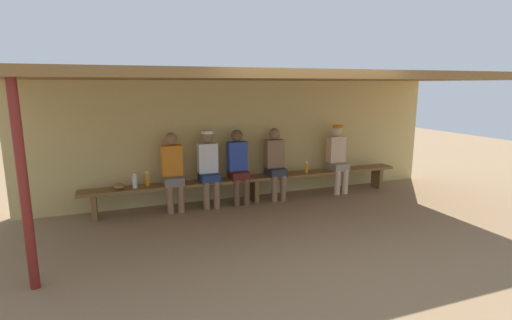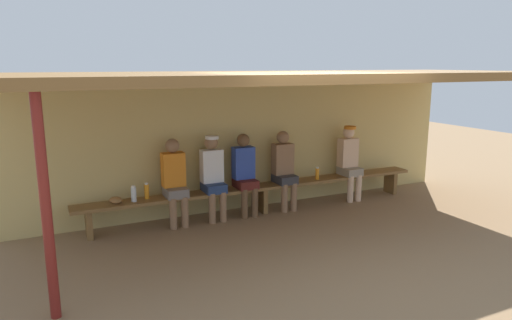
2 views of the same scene
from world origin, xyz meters
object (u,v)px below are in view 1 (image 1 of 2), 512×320
player_rightmost (275,161)px  water_bottle_blue (135,181)px  baseball_glove_dark_brown (119,186)px  support_post (24,188)px  water_bottle_orange (306,167)px  player_in_white (337,155)px  player_near_post (208,165)px  player_in_blue (173,169)px  player_shirtless_tan (238,164)px  water_bottle_clear (147,179)px  bench (254,181)px

player_rightmost → water_bottle_blue: (-2.52, -0.04, -0.15)m
water_bottle_blue → baseball_glove_dark_brown: water_bottle_blue is taller
support_post → baseball_glove_dark_brown: (0.93, 2.11, -0.60)m
water_bottle_orange → player_in_white: bearing=4.0°
support_post → player_rightmost: support_post is taller
water_bottle_orange → player_near_post: bearing=178.5°
player_in_white → player_rightmost: bearing=-180.0°
support_post → player_near_post: size_ratio=1.64×
player_in_blue → player_rightmost: bearing=0.0°
support_post → water_bottle_orange: support_post is taller
player_near_post → player_shirtless_tan: size_ratio=1.01×
player_in_blue → water_bottle_clear: 0.45m
player_shirtless_tan → water_bottle_orange: size_ratio=6.12×
bench → water_bottle_clear: water_bottle_clear is taller
player_near_post → water_bottle_orange: bearing=-1.5°
bench → player_shirtless_tan: player_shirtless_tan is taller
player_near_post → water_bottle_clear: player_near_post is taller
water_bottle_orange → support_post: bearing=-154.6°
player_in_white → water_bottle_blue: size_ratio=5.57×
water_bottle_orange → water_bottle_blue: (-3.15, 0.01, 0.01)m
support_post → baseball_glove_dark_brown: support_post is taller
player_rightmost → water_bottle_blue: player_rightmost is taller
bench → water_bottle_blue: size_ratio=24.86×
player_near_post → baseball_glove_dark_brown: bearing=179.9°
player_in_blue → player_near_post: player_near_post is taller
bench → player_near_post: (-0.86, 0.00, 0.36)m
baseball_glove_dark_brown → bench: bearing=-104.1°
player_rightmost → baseball_glove_dark_brown: (-2.77, 0.00, -0.22)m
player_near_post → player_in_white: 2.62m
water_bottle_clear → water_bottle_blue: bearing=-160.0°
player_shirtless_tan → water_bottle_blue: 1.80m
bench → water_bottle_blue: 2.11m
water_bottle_orange → water_bottle_blue: size_ratio=0.90×
water_bottle_clear → player_near_post: bearing=-1.9°
player_in_white → water_bottle_blue: (-3.87, -0.04, -0.17)m
support_post → player_rightmost: bearing=29.6°
player_shirtless_tan → water_bottle_clear: 1.60m
support_post → player_in_blue: bearing=49.4°
player_rightmost → water_bottle_orange: (0.63, -0.05, -0.17)m
player_near_post → player_rightmost: (1.28, -0.00, -0.02)m
player_rightmost → water_bottle_clear: (-2.32, 0.03, -0.15)m
player_rightmost → player_shirtless_tan: bearing=180.0°
player_in_white → water_bottle_orange: size_ratio=6.17×
water_bottle_clear → baseball_glove_dark_brown: bearing=-176.0°
player_near_post → water_bottle_blue: 1.26m
player_rightmost → baseball_glove_dark_brown: size_ratio=5.56×
player_rightmost → baseball_glove_dark_brown: bearing=179.9°
player_in_blue → baseball_glove_dark_brown: (-0.88, 0.00, -0.22)m
player_rightmost → player_in_white: (1.35, 0.00, 0.02)m
player_in_blue → player_in_white: 3.24m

